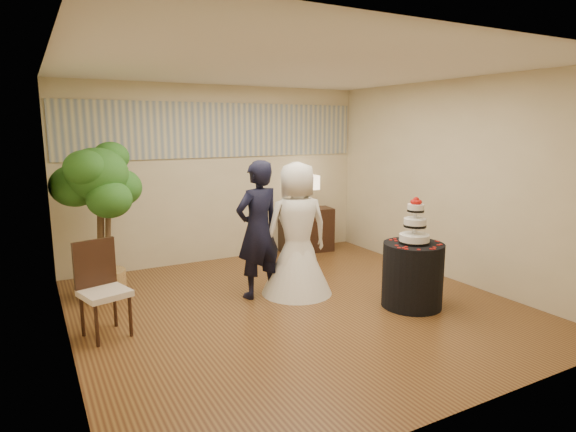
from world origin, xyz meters
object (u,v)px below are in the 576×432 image
cake_table (412,275)px  ficus_tree (100,220)px  bride (297,229)px  console (306,230)px  table_lamp (307,192)px  groom (258,230)px  wedding_cake (415,220)px  side_chair (104,290)px

cake_table → ficus_tree: (-3.23, 2.13, 0.61)m
bride → console: bearing=-116.6°
bride → console: (1.21, 1.80, -0.48)m
console → table_lamp: table_lamp is taller
cake_table → groom: bearing=140.7°
wedding_cake → side_chair: (-3.39, 0.87, -0.56)m
groom → wedding_cake: (1.48, -1.21, 0.19)m
console → ficus_tree: 3.59m
groom → side_chair: (-1.91, -0.34, -0.38)m
cake_table → console: bearing=85.6°
bride → wedding_cake: bride is taller
groom → side_chair: bearing=-1.1°
ficus_tree → side_chair: ficus_tree is taller
ficus_tree → table_lamp: bearing=12.2°
groom → console: groom is taller
groom → cake_table: bearing=129.4°
console → wedding_cake: bearing=-86.5°
groom → console: bearing=-146.9°
groom → side_chair: size_ratio=1.75×
bride → table_lamp: (1.21, 1.80, 0.19)m
cake_table → console: (0.22, 2.88, -0.01)m
groom → table_lamp: 2.39m
wedding_cake → table_lamp: (0.22, 2.88, -0.02)m
side_chair → wedding_cake: bearing=-30.4°
groom → ficus_tree: (-1.75, 0.92, 0.13)m
cake_table → console: size_ratio=0.86×
groom → cake_table: (1.48, -1.21, -0.48)m
bride → side_chair: bearing=12.4°
groom → ficus_tree: ficus_tree is taller
table_lamp → ficus_tree: 3.53m
cake_table → wedding_cake: wedding_cake is taller
bride → table_lamp: bride is taller
cake_table → wedding_cake: size_ratio=1.40×
bride → wedding_cake: (0.99, -1.08, 0.20)m
cake_table → side_chair: side_chair is taller
cake_table → side_chair: size_ratio=0.78×
bride → cake_table: bearing=140.0°
bride → wedding_cake: bearing=140.0°
cake_table → wedding_cake: bearing=-90.0°
wedding_cake → ficus_tree: (-3.23, 2.13, -0.06)m
table_lamp → side_chair: table_lamp is taller
groom → table_lamp: bearing=-146.9°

